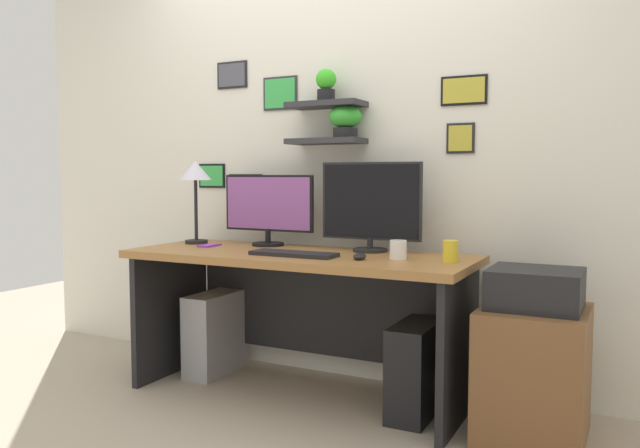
# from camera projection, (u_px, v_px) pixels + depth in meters

# --- Properties ---
(ground_plane) EXTENTS (8.00, 8.00, 0.00)m
(ground_plane) POSITION_uv_depth(u_px,v_px,m) (299.00, 395.00, 3.29)
(ground_plane) COLOR tan
(back_wall_assembly) EXTENTS (4.40, 0.24, 2.70)m
(back_wall_assembly) POSITION_uv_depth(u_px,v_px,m) (335.00, 139.00, 3.57)
(back_wall_assembly) COLOR silver
(back_wall_assembly) RESTS_ON ground
(desk) EXTENTS (1.80, 0.68, 0.75)m
(desk) POSITION_uv_depth(u_px,v_px,m) (304.00, 290.00, 3.30)
(desk) COLOR #9E6B38
(desk) RESTS_ON ground
(monitor_left) EXTENTS (0.56, 0.18, 0.40)m
(monitor_left) POSITION_uv_depth(u_px,v_px,m) (268.00, 207.00, 3.55)
(monitor_left) COLOR black
(monitor_left) RESTS_ON desk
(monitor_right) EXTENTS (0.55, 0.18, 0.46)m
(monitor_right) POSITION_uv_depth(u_px,v_px,m) (371.00, 205.00, 3.26)
(monitor_right) COLOR black
(monitor_right) RESTS_ON desk
(keyboard) EXTENTS (0.44, 0.14, 0.02)m
(keyboard) POSITION_uv_depth(u_px,v_px,m) (294.00, 254.00, 3.10)
(keyboard) COLOR black
(keyboard) RESTS_ON desk
(computer_mouse) EXTENTS (0.06, 0.09, 0.03)m
(computer_mouse) POSITION_uv_depth(u_px,v_px,m) (360.00, 256.00, 2.97)
(computer_mouse) COLOR black
(computer_mouse) RESTS_ON desk
(desk_lamp) EXTENTS (0.18, 0.18, 0.48)m
(desk_lamp) POSITION_uv_depth(u_px,v_px,m) (195.00, 177.00, 3.64)
(desk_lamp) COLOR black
(desk_lamp) RESTS_ON desk
(cell_phone) EXTENTS (0.08, 0.14, 0.01)m
(cell_phone) POSITION_uv_depth(u_px,v_px,m) (209.00, 245.00, 3.52)
(cell_phone) COLOR purple
(cell_phone) RESTS_ON desk
(coffee_mug) EXTENTS (0.08, 0.08, 0.09)m
(coffee_mug) POSITION_uv_depth(u_px,v_px,m) (398.00, 250.00, 2.98)
(coffee_mug) COLOR white
(coffee_mug) RESTS_ON desk
(pen_cup) EXTENTS (0.07, 0.07, 0.10)m
(pen_cup) POSITION_uv_depth(u_px,v_px,m) (450.00, 251.00, 2.88)
(pen_cup) COLOR yellow
(pen_cup) RESTS_ON desk
(drawer_cabinet) EXTENTS (0.44, 0.50, 0.58)m
(drawer_cabinet) POSITION_uv_depth(u_px,v_px,m) (533.00, 374.00, 2.73)
(drawer_cabinet) COLOR brown
(drawer_cabinet) RESTS_ON ground
(printer) EXTENTS (0.38, 0.34, 0.17)m
(printer) POSITION_uv_depth(u_px,v_px,m) (535.00, 289.00, 2.70)
(printer) COLOR black
(printer) RESTS_ON drawer_cabinet
(computer_tower_left) EXTENTS (0.18, 0.40, 0.47)m
(computer_tower_left) POSITION_uv_depth(u_px,v_px,m) (215.00, 333.00, 3.65)
(computer_tower_left) COLOR #99999E
(computer_tower_left) RESTS_ON ground
(computer_tower_right) EXTENTS (0.18, 0.40, 0.45)m
(computer_tower_right) POSITION_uv_depth(u_px,v_px,m) (416.00, 370.00, 3.00)
(computer_tower_right) COLOR black
(computer_tower_right) RESTS_ON ground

